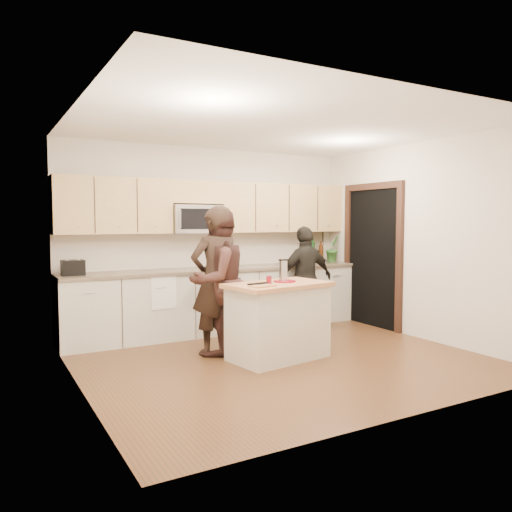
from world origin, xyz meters
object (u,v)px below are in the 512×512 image
island (278,320)px  woman_left (216,280)px  woman_center (217,281)px  toaster (73,268)px  woman_right (306,279)px

island → woman_left: 0.90m
island → woman_center: (-0.53, 0.55, 0.43)m
woman_left → toaster: bearing=-39.6°
woman_center → woman_right: size_ratio=1.15×
island → woman_right: size_ratio=0.84×
island → toaster: size_ratio=4.79×
island → woman_center: 0.88m
toaster → woman_center: woman_center is taller
woman_right → woman_center: bearing=16.4°
toaster → woman_center: bearing=-36.3°
woman_right → woman_left: bearing=16.3°
woman_left → woman_center: bearing=177.0°
woman_center → toaster: bearing=-59.7°
island → woman_center: bearing=124.9°
woman_center → island: bearing=110.5°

